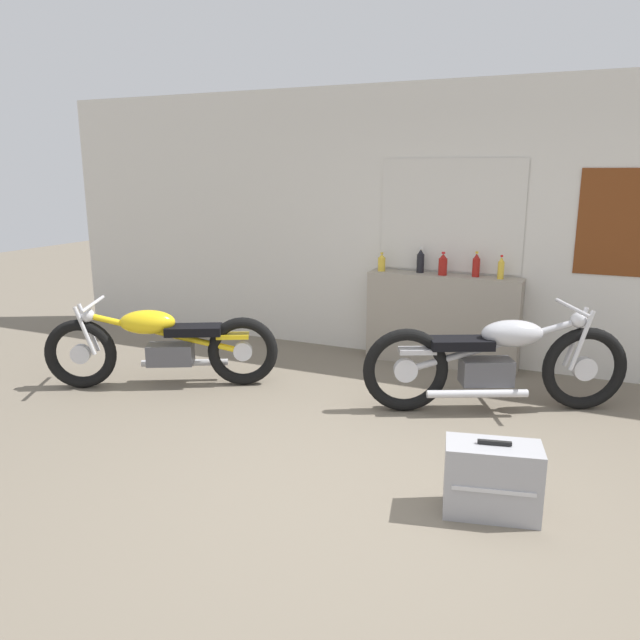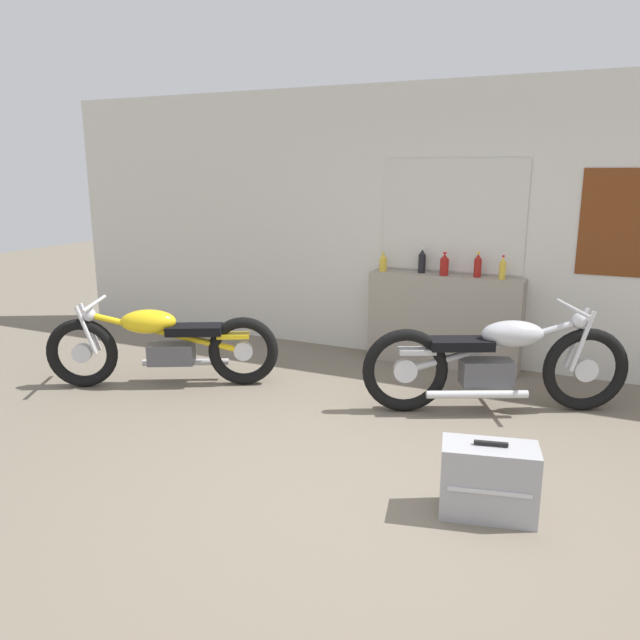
# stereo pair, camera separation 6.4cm
# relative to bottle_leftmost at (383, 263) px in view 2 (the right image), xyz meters

# --- Properties ---
(ground_plane) EXTENTS (24.00, 24.00, 0.00)m
(ground_plane) POSITION_rel_bottle_leftmost_xyz_m (0.85, -2.82, -1.01)
(ground_plane) COLOR #706656
(wall_back) EXTENTS (10.00, 0.07, 2.80)m
(wall_back) POSITION_rel_bottle_leftmost_xyz_m (0.86, 0.20, 0.39)
(wall_back) COLOR silver
(wall_back) RESTS_ON ground_plane
(sill_counter) EXTENTS (1.53, 0.28, 0.93)m
(sill_counter) POSITION_rel_bottle_leftmost_xyz_m (0.65, 0.02, -0.55)
(sill_counter) COLOR gray
(sill_counter) RESTS_ON ground_plane
(bottle_leftmost) EXTENTS (0.08, 0.08, 0.19)m
(bottle_leftmost) POSITION_rel_bottle_leftmost_xyz_m (0.00, 0.00, 0.00)
(bottle_leftmost) COLOR gold
(bottle_leftmost) RESTS_ON sill_counter
(bottle_left_center) EXTENTS (0.08, 0.08, 0.26)m
(bottle_left_center) POSITION_rel_bottle_leftmost_xyz_m (0.39, 0.07, 0.03)
(bottle_left_center) COLOR black
(bottle_left_center) RESTS_ON sill_counter
(bottle_center) EXTENTS (0.09, 0.09, 0.23)m
(bottle_center) POSITION_rel_bottle_leftmost_xyz_m (0.64, 0.01, 0.02)
(bottle_center) COLOR maroon
(bottle_center) RESTS_ON sill_counter
(bottle_right_center) EXTENTS (0.07, 0.07, 0.25)m
(bottle_right_center) POSITION_rel_bottle_leftmost_xyz_m (0.96, 0.05, 0.02)
(bottle_right_center) COLOR maroon
(bottle_right_center) RESTS_ON sill_counter
(bottle_rightmost) EXTENTS (0.06, 0.06, 0.23)m
(bottle_rightmost) POSITION_rel_bottle_leftmost_xyz_m (1.20, 0.02, 0.02)
(bottle_rightmost) COLOR gold
(bottle_rightmost) RESTS_ON sill_counter
(motorcycle_yellow) EXTENTS (1.92, 1.10, 0.80)m
(motorcycle_yellow) POSITION_rel_bottle_leftmost_xyz_m (-1.51, -1.71, -0.62)
(motorcycle_yellow) COLOR black
(motorcycle_yellow) RESTS_ON ground_plane
(motorcycle_silver) EXTENTS (2.01, 1.08, 0.88)m
(motorcycle_silver) POSITION_rel_bottle_leftmost_xyz_m (1.36, -1.04, -0.59)
(motorcycle_silver) COLOR black
(motorcycle_silver) RESTS_ON ground_plane
(hard_case_silver) EXTENTS (0.59, 0.39, 0.46)m
(hard_case_silver) POSITION_rel_bottle_leftmost_xyz_m (1.62, -2.70, -0.80)
(hard_case_silver) COLOR #9E9EA3
(hard_case_silver) RESTS_ON ground_plane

